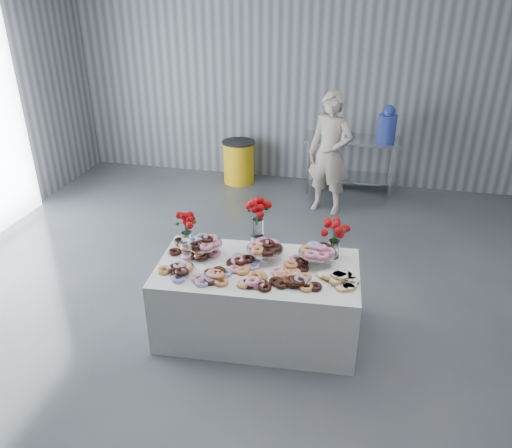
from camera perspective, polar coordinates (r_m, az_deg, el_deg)
The scene contains 16 objects.
ground at distance 4.98m, azimuth -0.90°, elevation -13.65°, with size 9.00×9.00×0.00m, color #393C41.
room_walls at distance 3.98m, azimuth -4.97°, elevation 18.17°, with size 8.04×9.04×4.02m.
display_table at distance 4.92m, azimuth 0.16°, elevation -8.69°, with size 1.90×1.00×0.75m, color white.
prep_table at distance 8.21m, azimuth 10.84°, elevation 7.73°, with size 1.50×0.60×0.90m.
donut_mounds at distance 4.65m, azimuth 0.03°, elevation -4.81°, with size 1.80×0.80×0.09m, color #DF9E51, non-canonical shape.
cake_stand_left at distance 4.87m, azimuth -5.98°, elevation -2.10°, with size 0.36×0.36×0.17m.
cake_stand_mid at distance 4.76m, azimuth 1.04°, elevation -2.64°, with size 0.36×0.36×0.17m.
cake_stand_right at distance 4.73m, azimuth 7.06°, elevation -3.08°, with size 0.36×0.36×0.17m.
danish_pile at distance 4.52m, azimuth 9.37°, elevation -6.06°, with size 0.48×0.48×0.11m, color white, non-canonical shape.
bouquet_left at distance 4.93m, azimuth -8.03°, elevation 0.23°, with size 0.26×0.26×0.42m.
bouquet_right at distance 4.79m, azimuth 9.03°, elevation -0.69°, with size 0.26×0.26×0.42m.
bouquet_center at distance 4.84m, azimuth 0.21°, elevation 1.06°, with size 0.26×0.26×0.57m.
water_jug at distance 8.06m, azimuth 14.77°, elevation 10.93°, with size 0.28×0.28×0.55m.
drink_bottles at distance 8.01m, azimuth 8.74°, elevation 10.53°, with size 0.54×0.08×0.27m, color #268C33, non-canonical shape.
person at distance 7.35m, azimuth 8.44°, elevation 7.93°, with size 0.65×0.43×1.79m, color #CC8C93.
trash_barrel at distance 8.55m, azimuth -1.98°, elevation 7.11°, with size 0.56×0.56×0.72m.
Camera 1 is at (0.91, -3.68, 3.22)m, focal length 35.00 mm.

